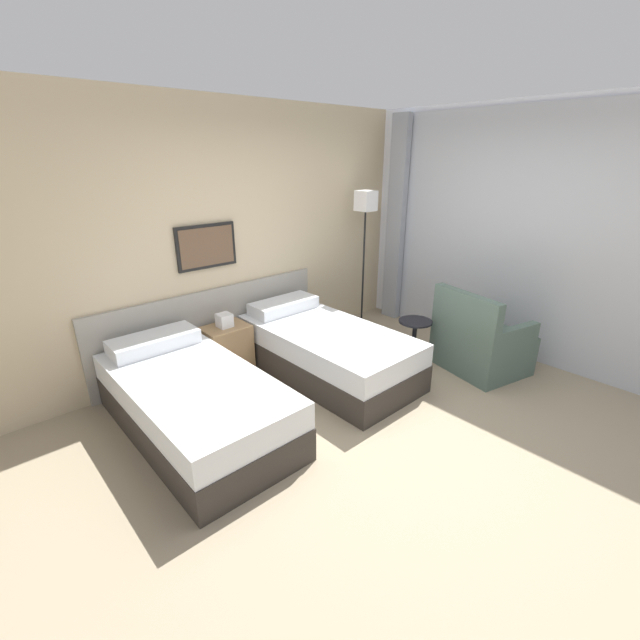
{
  "coord_description": "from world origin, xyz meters",
  "views": [
    {
      "loc": [
        -2.53,
        -1.88,
        2.17
      ],
      "look_at": [
        0.08,
        1.01,
        0.65
      ],
      "focal_mm": 24.0,
      "sensor_mm": 36.0,
      "label": 1
    }
  ],
  "objects": [
    {
      "name": "ground_plane",
      "position": [
        0.0,
        0.0,
        0.0
      ],
      "size": [
        16.0,
        16.0,
        0.0
      ],
      "primitive_type": "plane",
      "color": "gray"
    },
    {
      "name": "bed_near_window",
      "position": [
        0.23,
        1.08,
        0.26
      ],
      "size": [
        0.96,
        1.92,
        0.63
      ],
      "color": "#332D28",
      "rests_on": "ground_plane"
    },
    {
      "name": "floor_lamp",
      "position": [
        1.48,
        1.72,
        1.44
      ],
      "size": [
        0.24,
        0.24,
        1.76
      ],
      "color": "black",
      "rests_on": "ground_plane"
    },
    {
      "name": "nightstand",
      "position": [
        -0.52,
        1.81,
        0.26
      ],
      "size": [
        0.47,
        0.35,
        0.64
      ],
      "color": "#9E7A51",
      "rests_on": "ground_plane"
    },
    {
      "name": "armchair",
      "position": [
        1.5,
        0.05,
        0.29
      ],
      "size": [
        0.89,
        0.96,
        0.89
      ],
      "rotation": [
        0.0,
        0.0,
        1.34
      ],
      "color": "#4C6056",
      "rests_on": "ground_plane"
    },
    {
      "name": "wall_headboard",
      "position": [
        -0.03,
        2.09,
        1.3
      ],
      "size": [
        10.0,
        0.1,
        2.7
      ],
      "color": "#C6B28E",
      "rests_on": "ground_plane"
    },
    {
      "name": "bed_near_door",
      "position": [
        -1.27,
        1.08,
        0.26
      ],
      "size": [
        0.96,
        1.92,
        0.63
      ],
      "color": "#332D28",
      "rests_on": "ground_plane"
    },
    {
      "name": "side_table",
      "position": [
        1.11,
        0.61,
        0.34
      ],
      "size": [
        0.36,
        0.36,
        0.49
      ],
      "color": "black",
      "rests_on": "ground_plane"
    },
    {
      "name": "wall_window",
      "position": [
        2.19,
        -0.11,
        1.34
      ],
      "size": [
        0.21,
        4.56,
        2.7
      ],
      "color": "white",
      "rests_on": "ground_plane"
    }
  ]
}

